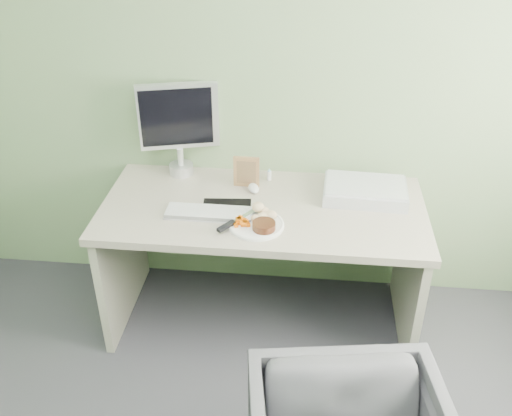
# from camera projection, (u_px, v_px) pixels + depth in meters

# --- Properties ---
(wall_back) EXTENTS (3.50, 0.00, 3.50)m
(wall_back) POSITION_uv_depth(u_px,v_px,m) (271.00, 59.00, 2.80)
(wall_back) COLOR gray
(wall_back) RESTS_ON floor
(desk) EXTENTS (1.60, 0.75, 0.73)m
(desk) POSITION_uv_depth(u_px,v_px,m) (263.00, 237.00, 2.91)
(desk) COLOR #AAA28E
(desk) RESTS_ON floor
(plate) EXTENTS (0.26, 0.26, 0.01)m
(plate) POSITION_uv_depth(u_px,v_px,m) (256.00, 225.00, 2.66)
(plate) COLOR white
(plate) RESTS_ON desk
(steak) EXTENTS (0.11, 0.11, 0.03)m
(steak) POSITION_uv_depth(u_px,v_px,m) (264.00, 226.00, 2.61)
(steak) COLOR black
(steak) RESTS_ON plate
(potato_pile) EXTENTS (0.13, 0.11, 0.06)m
(potato_pile) POSITION_uv_depth(u_px,v_px,m) (262.00, 213.00, 2.67)
(potato_pile) COLOR tan
(potato_pile) RESTS_ON plate
(carrot_heap) EXTENTS (0.07, 0.07, 0.04)m
(carrot_heap) POSITION_uv_depth(u_px,v_px,m) (243.00, 220.00, 2.64)
(carrot_heap) COLOR #E85E04
(carrot_heap) RESTS_ON plate
(steak_knife) EXTENTS (0.17, 0.23, 0.02)m
(steak_knife) POSITION_uv_depth(u_px,v_px,m) (233.00, 223.00, 2.64)
(steak_knife) COLOR silver
(steak_knife) RESTS_ON plate
(mousepad) EXTENTS (0.25, 0.23, 0.00)m
(mousepad) POSITION_uv_depth(u_px,v_px,m) (226.00, 210.00, 2.78)
(mousepad) COLOR black
(mousepad) RESTS_ON desk
(keyboard) EXTENTS (0.42, 0.12, 0.02)m
(keyboard) POSITION_uv_depth(u_px,v_px,m) (209.00, 212.00, 2.73)
(keyboard) COLOR white
(keyboard) RESTS_ON desk
(computer_mouse) EXTENTS (0.08, 0.11, 0.03)m
(computer_mouse) POSITION_uv_depth(u_px,v_px,m) (254.00, 188.00, 2.93)
(computer_mouse) COLOR white
(computer_mouse) RESTS_ON desk
(photo_frame) EXTENTS (0.13, 0.02, 0.17)m
(photo_frame) POSITION_uv_depth(u_px,v_px,m) (246.00, 172.00, 2.94)
(photo_frame) COLOR olive
(photo_frame) RESTS_ON desk
(eyedrop_bottle) EXTENTS (0.02, 0.02, 0.07)m
(eyedrop_bottle) POSITION_uv_depth(u_px,v_px,m) (269.00, 175.00, 3.02)
(eyedrop_bottle) COLOR white
(eyedrop_bottle) RESTS_ON desk
(scanner) EXTENTS (0.43, 0.29, 0.06)m
(scanner) POSITION_uv_depth(u_px,v_px,m) (365.00, 192.00, 2.87)
(scanner) COLOR #B6B9BE
(scanner) RESTS_ON desk
(monitor) EXTENTS (0.41, 0.16, 0.50)m
(monitor) POSITION_uv_depth(u_px,v_px,m) (179.00, 124.00, 2.97)
(monitor) COLOR silver
(monitor) RESTS_ON desk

